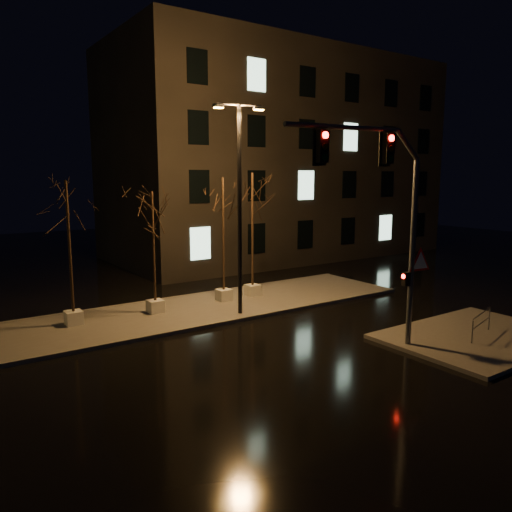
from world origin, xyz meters
TOP-DOWN VIEW (x-y plane):
  - ground at (0.00, 0.00)m, footprint 90.00×90.00m
  - median at (0.00, 6.00)m, footprint 22.00×5.00m
  - sidewalk_corner at (7.50, -3.50)m, footprint 7.00×5.00m
  - building at (14.00, 18.00)m, footprint 25.00×12.00m
  - tree_1 at (-4.73, 6.58)m, footprint 1.80×1.80m
  - tree_2 at (-1.28, 6.39)m, footprint 1.80×1.80m
  - tree_3 at (2.31, 6.51)m, footprint 1.80×1.80m
  - tree_4 at (4.03, 6.58)m, footprint 1.80×1.80m
  - traffic_signal_mast at (3.29, -2.52)m, footprint 6.11×0.84m
  - streetlight_main at (1.73, 4.17)m, footprint 2.21×0.71m
  - guard_rail_a at (7.43, -3.66)m, footprint 2.05×0.60m

SIDE VIEW (x-z plane):
  - ground at x=0.00m, z-range 0.00..0.00m
  - median at x=0.00m, z-range 0.00..0.15m
  - sidewalk_corner at x=7.50m, z-range 0.00..0.15m
  - guard_rail_a at x=7.43m, z-range 0.29..1.20m
  - tree_2 at x=-1.28m, z-range 1.56..7.01m
  - tree_1 at x=-4.73m, z-range 1.69..7.64m
  - tree_3 at x=2.31m, z-range 1.71..7.75m
  - tree_4 at x=4.03m, z-range 1.77..8.05m
  - traffic_signal_mast at x=3.29m, z-range 1.33..8.82m
  - streetlight_main at x=1.73m, z-range 0.83..9.73m
  - building at x=14.00m, z-range 0.00..15.00m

